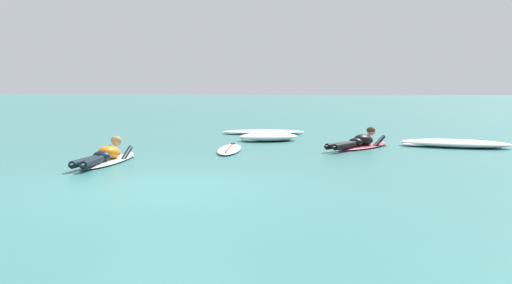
# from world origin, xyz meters

# --- Properties ---
(ground_plane) EXTENTS (120.00, 120.00, 0.00)m
(ground_plane) POSITION_xyz_m (0.00, 10.00, 0.00)
(ground_plane) COLOR #387A75
(surfer_near) EXTENTS (0.64, 2.69, 0.53)m
(surfer_near) POSITION_xyz_m (-1.81, 2.38, 0.13)
(surfer_near) COLOR silver
(surfer_near) RESTS_ON ground
(surfer_far) EXTENTS (1.76, 2.31, 0.54)m
(surfer_far) POSITION_xyz_m (3.30, 5.57, 0.14)
(surfer_far) COLOR #E54C66
(surfer_far) RESTS_ON ground
(drifting_surfboard) EXTENTS (0.66, 2.26, 0.16)m
(drifting_surfboard) POSITION_xyz_m (0.25, 4.78, 0.03)
(drifting_surfboard) COLOR silver
(drifting_surfboard) RESTS_ON ground
(whitewater_front) EXTENTS (1.85, 1.49, 0.23)m
(whitewater_front) POSITION_xyz_m (0.94, 7.17, 0.11)
(whitewater_front) COLOR white
(whitewater_front) RESTS_ON ground
(whitewater_mid_left) EXTENTS (2.76, 1.51, 0.19)m
(whitewater_mid_left) POSITION_xyz_m (5.65, 6.13, 0.09)
(whitewater_mid_left) COLOR white
(whitewater_mid_left) RESTS_ON ground
(whitewater_mid_right) EXTENTS (2.60, 1.17, 0.13)m
(whitewater_mid_right) POSITION_xyz_m (0.59, 9.28, 0.06)
(whitewater_mid_right) COLOR white
(whitewater_mid_right) RESTS_ON ground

